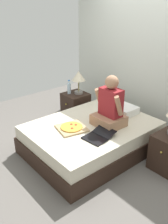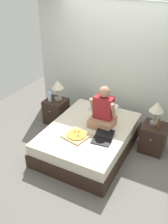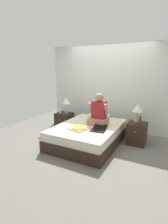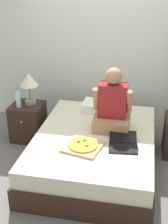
{
  "view_description": "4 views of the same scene",
  "coord_description": "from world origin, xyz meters",
  "px_view_note": "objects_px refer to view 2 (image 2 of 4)",
  "views": [
    {
      "loc": [
        2.54,
        -2.29,
        2.25
      ],
      "look_at": [
        -0.07,
        -0.1,
        0.68
      ],
      "focal_mm": 40.0,
      "sensor_mm": 36.0,
      "label": 1
    },
    {
      "loc": [
        1.66,
        -3.39,
        3.02
      ],
      "look_at": [
        -0.13,
        0.05,
        0.74
      ],
      "focal_mm": 40.0,
      "sensor_mm": 36.0,
      "label": 2
    },
    {
      "loc": [
        1.8,
        -3.66,
        1.82
      ],
      "look_at": [
        -0.09,
        -0.07,
        0.8
      ],
      "focal_mm": 28.0,
      "sensor_mm": 36.0,
      "label": 3
    },
    {
      "loc": [
        0.53,
        -3.27,
        2.31
      ],
      "look_at": [
        -0.13,
        -0.04,
        0.76
      ],
      "focal_mm": 50.0,
      "sensor_mm": 36.0,
      "label": 4
    }
  ],
  "objects_px": {
    "water_bottle": "(50,96)",
    "lamp_on_right_nightstand": "(157,108)",
    "nightstand_right": "(153,138)",
    "bed": "(89,138)",
    "lamp_on_left_nightstand": "(57,86)",
    "nightstand_left": "(56,111)",
    "laptop": "(103,138)",
    "beer_bottle": "(159,125)",
    "person_seated": "(103,112)",
    "pizza_box": "(77,135)"
  },
  "relations": [
    {
      "from": "water_bottle",
      "to": "lamp_on_right_nightstand",
      "type": "relative_size",
      "value": 0.61
    },
    {
      "from": "water_bottle",
      "to": "nightstand_right",
      "type": "distance_m",
      "value": 2.25
    },
    {
      "from": "bed",
      "to": "lamp_on_left_nightstand",
      "type": "distance_m",
      "value": 1.34
    },
    {
      "from": "nightstand_left",
      "to": "lamp_on_left_nightstand",
      "type": "distance_m",
      "value": 0.6
    },
    {
      "from": "lamp_on_right_nightstand",
      "to": "laptop",
      "type": "xyz_separation_m",
      "value": [
        -0.68,
        -0.78,
        -0.38
      ]
    },
    {
      "from": "nightstand_left",
      "to": "laptop",
      "type": "relative_size",
      "value": 1.2
    },
    {
      "from": "nightstand_left",
      "to": "lamp_on_right_nightstand",
      "type": "height_order",
      "value": "lamp_on_right_nightstand"
    },
    {
      "from": "lamp_on_right_nightstand",
      "to": "laptop",
      "type": "relative_size",
      "value": 1.01
    },
    {
      "from": "lamp_on_left_nightstand",
      "to": "laptop",
      "type": "height_order",
      "value": "lamp_on_left_nightstand"
    },
    {
      "from": "beer_bottle",
      "to": "person_seated",
      "type": "height_order",
      "value": "person_seated"
    },
    {
      "from": "bed",
      "to": "nightstand_right",
      "type": "distance_m",
      "value": 1.19
    },
    {
      "from": "lamp_on_left_nightstand",
      "to": "lamp_on_right_nightstand",
      "type": "distance_m",
      "value": 2.07
    },
    {
      "from": "laptop",
      "to": "pizza_box",
      "type": "bearing_deg",
      "value": -164.38
    },
    {
      "from": "nightstand_left",
      "to": "nightstand_right",
      "type": "distance_m",
      "value": 2.14
    },
    {
      "from": "bed",
      "to": "laptop",
      "type": "relative_size",
      "value": 4.38
    },
    {
      "from": "bed",
      "to": "lamp_on_left_nightstand",
      "type": "xyz_separation_m",
      "value": [
        -1.03,
        0.57,
        0.63
      ]
    },
    {
      "from": "nightstand_right",
      "to": "person_seated",
      "type": "bearing_deg",
      "value": -160.21
    },
    {
      "from": "nightstand_right",
      "to": "beer_bottle",
      "type": "relative_size",
      "value": 2.32
    },
    {
      "from": "bed",
      "to": "nightstand_right",
      "type": "bearing_deg",
      "value": 25.93
    },
    {
      "from": "water_bottle",
      "to": "beer_bottle",
      "type": "height_order",
      "value": "water_bottle"
    },
    {
      "from": "water_bottle",
      "to": "lamp_on_right_nightstand",
      "type": "xyz_separation_m",
      "value": [
        2.19,
        0.14,
        0.22
      ]
    },
    {
      "from": "nightstand_left",
      "to": "pizza_box",
      "type": "relative_size",
      "value": 1.12
    },
    {
      "from": "water_bottle",
      "to": "nightstand_right",
      "type": "height_order",
      "value": "water_bottle"
    },
    {
      "from": "nightstand_right",
      "to": "pizza_box",
      "type": "bearing_deg",
      "value": -143.53
    },
    {
      "from": "water_bottle",
      "to": "pizza_box",
      "type": "xyz_separation_m",
      "value": [
        1.07,
        -0.76,
        -0.16
      ]
    },
    {
      "from": "lamp_on_right_nightstand",
      "to": "lamp_on_left_nightstand",
      "type": "bearing_deg",
      "value": 180.0
    },
    {
      "from": "beer_bottle",
      "to": "laptop",
      "type": "height_order",
      "value": "beer_bottle"
    },
    {
      "from": "laptop",
      "to": "pizza_box",
      "type": "xyz_separation_m",
      "value": [
        -0.44,
        -0.12,
        -0.0
      ]
    },
    {
      "from": "nightstand_left",
      "to": "beer_bottle",
      "type": "relative_size",
      "value": 2.32
    },
    {
      "from": "lamp_on_left_nightstand",
      "to": "lamp_on_right_nightstand",
      "type": "height_order",
      "value": "same"
    },
    {
      "from": "nightstand_left",
      "to": "nightstand_right",
      "type": "height_order",
      "value": "same"
    },
    {
      "from": "person_seated",
      "to": "laptop",
      "type": "bearing_deg",
      "value": -66.09
    },
    {
      "from": "bed",
      "to": "nightstand_left",
      "type": "relative_size",
      "value": 3.65
    },
    {
      "from": "nightstand_left",
      "to": "lamp_on_left_nightstand",
      "type": "xyz_separation_m",
      "value": [
        0.04,
        0.05,
        0.59
      ]
    },
    {
      "from": "pizza_box",
      "to": "lamp_on_left_nightstand",
      "type": "bearing_deg",
      "value": 136.48
    },
    {
      "from": "lamp_on_left_nightstand",
      "to": "pizza_box",
      "type": "bearing_deg",
      "value": -43.52
    },
    {
      "from": "laptop",
      "to": "nightstand_left",
      "type": "bearing_deg",
      "value": 152.99
    },
    {
      "from": "nightstand_right",
      "to": "laptop",
      "type": "height_order",
      "value": "laptop"
    },
    {
      "from": "laptop",
      "to": "pizza_box",
      "type": "relative_size",
      "value": 0.93
    },
    {
      "from": "beer_bottle",
      "to": "person_seated",
      "type": "distance_m",
      "value": 0.99
    },
    {
      "from": "bed",
      "to": "lamp_on_right_nightstand",
      "type": "bearing_deg",
      "value": 28.74
    },
    {
      "from": "lamp_on_left_nightstand",
      "to": "water_bottle",
      "type": "bearing_deg",
      "value": -130.6
    },
    {
      "from": "bed",
      "to": "laptop",
      "type": "height_order",
      "value": "laptop"
    },
    {
      "from": "lamp_on_left_nightstand",
      "to": "nightstand_right",
      "type": "bearing_deg",
      "value": -1.37
    },
    {
      "from": "lamp_on_left_nightstand",
      "to": "nightstand_right",
      "type": "height_order",
      "value": "lamp_on_left_nightstand"
    },
    {
      "from": "lamp_on_right_nightstand",
      "to": "person_seated",
      "type": "height_order",
      "value": "person_seated"
    },
    {
      "from": "nightstand_right",
      "to": "bed",
      "type": "bearing_deg",
      "value": -154.07
    },
    {
      "from": "beer_bottle",
      "to": "laptop",
      "type": "xyz_separation_m",
      "value": [
        -0.78,
        -0.63,
        -0.15
      ]
    },
    {
      "from": "beer_bottle",
      "to": "nightstand_left",
      "type": "bearing_deg",
      "value": 177.41
    },
    {
      "from": "nightstand_right",
      "to": "nightstand_left",
      "type": "bearing_deg",
      "value": 180.0
    }
  ]
}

